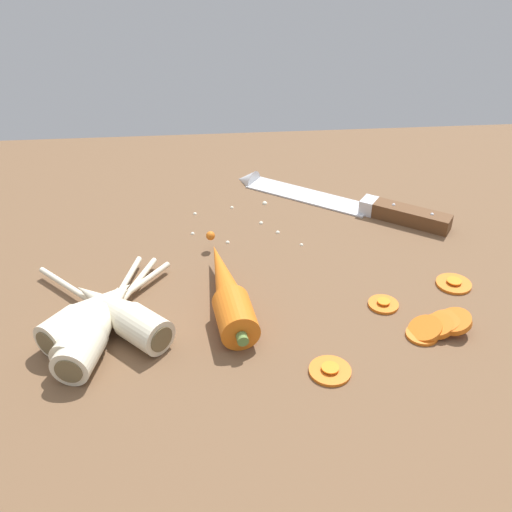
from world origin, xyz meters
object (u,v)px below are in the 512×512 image
at_px(carrot_slice_stack, 437,327).
at_px(carrot_slice_stray_far, 383,303).
at_px(whole_carrot, 227,290).
at_px(parsnip_back, 96,325).
at_px(parsnip_mid_right, 117,312).
at_px(carrot_slice_stray_mid, 330,369).
at_px(carrot_slice_stray_near, 454,283).
at_px(chefs_knife, 332,199).
at_px(parsnip_mid_left, 100,321).
at_px(parsnip_front, 91,312).

xyz_separation_m(carrot_slice_stack, carrot_slice_stray_far, (-0.04, 0.05, -0.00)).
bearing_deg(whole_carrot, parsnip_back, -160.47).
xyz_separation_m(parsnip_mid_right, carrot_slice_stray_mid, (0.22, -0.09, -0.02)).
bearing_deg(carrot_slice_stray_far, parsnip_back, -174.39).
bearing_deg(carrot_slice_stack, carrot_slice_stray_near, 58.17).
bearing_deg(carrot_slice_stray_far, carrot_slice_stack, -49.88).
distance_m(whole_carrot, carrot_slice_stray_near, 0.28).
height_order(parsnip_mid_right, carrot_slice_stray_mid, parsnip_mid_right).
xyz_separation_m(parsnip_mid_right, carrot_slice_stray_far, (0.30, 0.01, -0.02)).
relative_size(whole_carrot, carrot_slice_stack, 3.04).
bearing_deg(chefs_knife, whole_carrot, -125.67).
bearing_deg(parsnip_back, parsnip_mid_left, 63.08).
distance_m(carrot_slice_stray_mid, carrot_slice_stray_far, 0.13).
bearing_deg(parsnip_mid_right, carrot_slice_stray_mid, -22.88).
bearing_deg(carrot_slice_stray_near, whole_carrot, -177.13).
distance_m(parsnip_back, carrot_slice_stack, 0.37).
bearing_deg(carrot_slice_stray_near, carrot_slice_stray_mid, -143.12).
bearing_deg(carrot_slice_stack, whole_carrot, 162.44).
bearing_deg(parsnip_back, parsnip_front, 109.03).
height_order(parsnip_mid_left, carrot_slice_stray_far, parsnip_mid_left).
relative_size(whole_carrot, parsnip_mid_right, 1.29).
xyz_separation_m(parsnip_front, parsnip_mid_right, (0.03, -0.00, -0.00)).
relative_size(whole_carrot, parsnip_back, 1.04).
distance_m(parsnip_front, parsnip_back, 0.02).
xyz_separation_m(carrot_slice_stack, carrot_slice_stray_near, (0.05, 0.08, -0.00)).
distance_m(chefs_knife, parsnip_mid_left, 0.42).
distance_m(chefs_knife, carrot_slice_stack, 0.31).
height_order(whole_carrot, parsnip_mid_left, whole_carrot).
bearing_deg(carrot_slice_stack, parsnip_mid_left, 175.64).
relative_size(parsnip_mid_left, parsnip_mid_right, 1.16).
bearing_deg(whole_carrot, carrot_slice_stray_mid, -51.27).
xyz_separation_m(parsnip_front, carrot_slice_stack, (0.37, -0.04, -0.01)).
xyz_separation_m(parsnip_mid_right, parsnip_back, (-0.02, -0.02, 0.00)).
xyz_separation_m(parsnip_mid_left, parsnip_mid_right, (0.02, 0.01, -0.00)).
relative_size(parsnip_front, carrot_slice_stack, 2.25).
xyz_separation_m(parsnip_mid_left, carrot_slice_stray_near, (0.41, 0.06, -0.02)).
distance_m(carrot_slice_stray_near, carrot_slice_stray_mid, 0.22).
height_order(carrot_slice_stray_near, carrot_slice_stray_mid, same).
relative_size(parsnip_front, parsnip_back, 0.77).
relative_size(whole_carrot, carrot_slice_stray_near, 5.21).
bearing_deg(parsnip_front, carrot_slice_stack, -6.75).
xyz_separation_m(whole_carrot, carrot_slice_stack, (0.22, -0.07, -0.01)).
bearing_deg(carrot_slice_stray_near, parsnip_front, -174.57).
bearing_deg(carrot_slice_stack, chefs_knife, 99.52).
xyz_separation_m(whole_carrot, parsnip_mid_left, (-0.14, -0.04, -0.00)).
bearing_deg(parsnip_front, parsnip_back, -70.97).
xyz_separation_m(chefs_knife, parsnip_front, (-0.32, -0.27, 0.01)).
bearing_deg(carrot_slice_stray_far, whole_carrot, 174.09).
bearing_deg(parsnip_mid_right, chefs_knife, 42.44).
bearing_deg(carrot_slice_stray_far, carrot_slice_stray_mid, -129.05).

